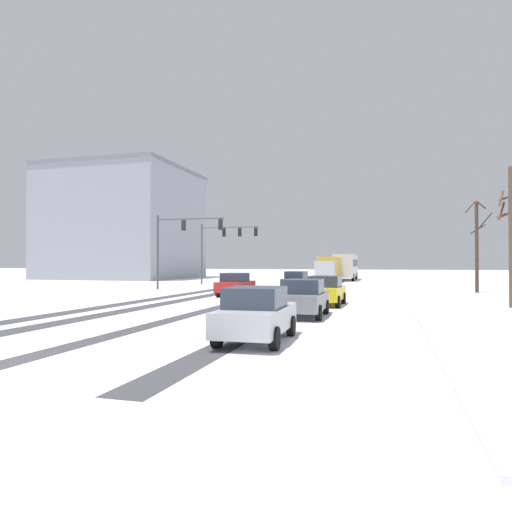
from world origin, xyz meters
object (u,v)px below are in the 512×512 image
car_silver_fifth (256,314)px  car_dark_green_lead (297,281)px  traffic_signal_near_left (180,236)px  bus_oncoming (346,265)px  car_grey_fourth (304,298)px  office_building_far_left_block (124,224)px  car_red_second (235,284)px  bare_tree_sidewalk_far (477,244)px  bare_tree_sidewalk_mid (512,232)px  traffic_signal_far_left (224,240)px  car_yellow_cab_third (326,290)px  box_truck_delivery (328,269)px

car_silver_fifth → car_dark_green_lead: bearing=98.2°
traffic_signal_near_left → bus_oncoming: (11.85, 26.32, -2.66)m
car_dark_green_lead → car_grey_fourth: size_ratio=1.02×
bus_oncoming → car_silver_fifth: bearing=-88.1°
office_building_far_left_block → traffic_signal_near_left: bearing=-50.0°
car_silver_fifth → office_building_far_left_block: size_ratio=0.22×
car_dark_green_lead → car_red_second: bearing=-112.9°
bare_tree_sidewalk_far → office_building_far_left_block: (-44.77, 22.01, 4.31)m
car_dark_green_lead → bare_tree_sidewalk_mid: 17.80m
car_silver_fifth → bare_tree_sidewalk_mid: (9.99, 13.60, 3.12)m
traffic_signal_far_left → traffic_signal_near_left: (-0.45, -9.95, -0.15)m
bus_oncoming → office_building_far_left_block: bearing=-177.3°
traffic_signal_near_left → traffic_signal_far_left: bearing=87.4°
car_yellow_cab_third → box_truck_delivery: (-3.41, 28.77, 0.82)m
traffic_signal_near_left → car_silver_fifth: (13.51, -23.55, -3.84)m
traffic_signal_near_left → car_silver_fifth: traffic_signal_near_left is taller
bus_oncoming → bare_tree_sidewalk_mid: size_ratio=1.50×
car_dark_green_lead → box_truck_delivery: (0.61, 16.24, 0.82)m
car_silver_fifth → bus_oncoming: size_ratio=0.38×
bus_oncoming → box_truck_delivery: (-1.27, -8.89, -0.36)m
car_grey_fourth → bus_oncoming: 43.29m
bus_oncoming → bare_tree_sidewalk_far: size_ratio=1.53×
car_silver_fifth → traffic_signal_far_left: bearing=111.3°
bare_tree_sidewalk_mid → box_truck_delivery: bearing=115.3°
car_silver_fifth → box_truck_delivery: size_ratio=0.56×
car_dark_green_lead → bus_oncoming: bearing=85.7°
car_silver_fifth → bare_tree_sidewalk_mid: bearing=53.7°
car_grey_fourth → bare_tree_sidewalk_far: bearing=62.6°
bus_oncoming → bare_tree_sidewalk_far: bearing=-62.7°
car_red_second → car_silver_fifth: 18.83m
traffic_signal_far_left → car_red_second: (6.53, -15.85, -3.99)m
traffic_signal_far_left → car_silver_fifth: traffic_signal_far_left is taller
car_yellow_cab_third → car_silver_fifth: (-0.48, -12.21, 0.00)m
traffic_signal_near_left → bare_tree_sidewalk_far: bare_tree_sidewalk_far is taller
box_truck_delivery → office_building_far_left_block: size_ratio=0.39×
traffic_signal_far_left → traffic_signal_near_left: same height
car_silver_fifth → bare_tree_sidewalk_far: bare_tree_sidewalk_far is taller
bare_tree_sidewalk_mid → office_building_far_left_block: office_building_far_left_block is taller
traffic_signal_near_left → car_yellow_cab_third: size_ratio=1.57×
traffic_signal_far_left → bare_tree_sidewalk_far: size_ratio=0.91×
bus_oncoming → traffic_signal_near_left: bearing=-114.2°
car_dark_green_lead → bus_oncoming: 25.23m
car_dark_green_lead → bus_oncoming: bus_oncoming is taller
car_grey_fourth → box_truck_delivery: size_ratio=0.56×
car_grey_fourth → box_truck_delivery: 34.50m
car_red_second → bare_tree_sidewalk_mid: 17.29m
traffic_signal_far_left → bare_tree_sidewalk_far: 24.61m
traffic_signal_far_left → car_dark_green_lead: size_ratio=1.57×
car_yellow_cab_third → car_silver_fifth: 12.22m
car_dark_green_lead → car_yellow_cab_third: (4.02, -12.53, 0.00)m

